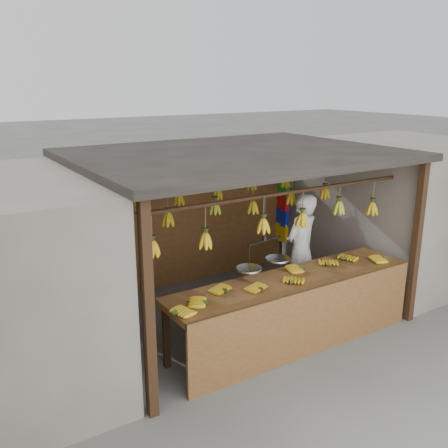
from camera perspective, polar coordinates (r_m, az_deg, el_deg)
ground at (r=7.50m, az=1.24°, el=-10.13°), size 80.00×80.00×0.00m
stall at (r=7.13m, az=-0.12°, el=5.24°), size 4.30×3.30×2.40m
neighbor_right at (r=9.47m, az=19.79°, el=1.92°), size 3.00×3.00×2.30m
counter at (r=6.39m, az=8.42°, el=-8.16°), size 3.59×0.79×0.96m
hanging_bananas at (r=6.93m, az=1.25°, el=1.94°), size 3.56×2.22×0.40m
balance_scale at (r=6.16m, az=4.58°, el=-4.20°), size 0.80×0.38×0.87m
vendor at (r=7.59m, az=8.78°, el=-2.93°), size 0.72×0.57×1.73m
bag_bundles at (r=9.26m, az=6.71°, el=1.66°), size 0.08×0.26×1.20m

